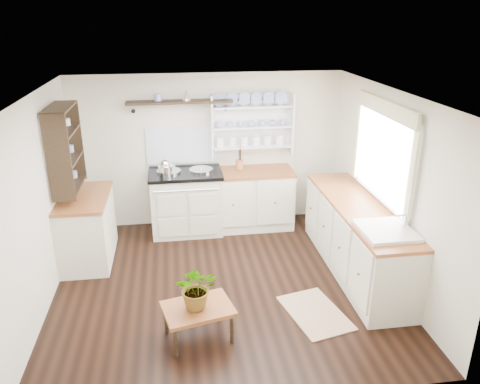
% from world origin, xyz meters
% --- Properties ---
extents(floor, '(4.00, 3.80, 0.01)m').
position_xyz_m(floor, '(0.00, 0.00, 0.00)').
color(floor, black).
rests_on(floor, ground).
extents(wall_back, '(4.00, 0.02, 2.30)m').
position_xyz_m(wall_back, '(0.00, 1.90, 1.15)').
color(wall_back, beige).
rests_on(wall_back, ground).
extents(wall_right, '(0.02, 3.80, 2.30)m').
position_xyz_m(wall_right, '(2.00, 0.00, 1.15)').
color(wall_right, beige).
rests_on(wall_right, ground).
extents(wall_left, '(0.02, 3.80, 2.30)m').
position_xyz_m(wall_left, '(-2.00, 0.00, 1.15)').
color(wall_left, beige).
rests_on(wall_left, ground).
extents(ceiling, '(4.00, 3.80, 0.01)m').
position_xyz_m(ceiling, '(0.00, 0.00, 2.30)').
color(ceiling, white).
rests_on(ceiling, wall_back).
extents(window, '(0.08, 1.55, 1.22)m').
position_xyz_m(window, '(1.95, 0.15, 1.56)').
color(window, white).
rests_on(window, wall_right).
extents(aga_cooker, '(1.06, 0.73, 0.97)m').
position_xyz_m(aga_cooker, '(-0.37, 1.57, 0.48)').
color(aga_cooker, beige).
rests_on(aga_cooker, floor).
extents(back_cabinets, '(1.27, 0.63, 0.90)m').
position_xyz_m(back_cabinets, '(0.60, 1.60, 0.46)').
color(back_cabinets, beige).
rests_on(back_cabinets, floor).
extents(right_cabinets, '(0.62, 2.43, 0.90)m').
position_xyz_m(right_cabinets, '(1.70, 0.10, 0.46)').
color(right_cabinets, beige).
rests_on(right_cabinets, floor).
extents(belfast_sink, '(0.55, 0.60, 0.45)m').
position_xyz_m(belfast_sink, '(1.70, -0.65, 0.80)').
color(belfast_sink, white).
rests_on(belfast_sink, right_cabinets).
extents(left_cabinets, '(0.62, 1.13, 0.90)m').
position_xyz_m(left_cabinets, '(-1.70, 0.90, 0.46)').
color(left_cabinets, beige).
rests_on(left_cabinets, floor).
extents(plate_rack, '(1.20, 0.22, 0.90)m').
position_xyz_m(plate_rack, '(0.65, 1.86, 1.56)').
color(plate_rack, white).
rests_on(plate_rack, wall_back).
extents(high_shelf, '(1.50, 0.29, 0.16)m').
position_xyz_m(high_shelf, '(-0.40, 1.78, 1.91)').
color(high_shelf, black).
rests_on(high_shelf, wall_back).
extents(left_shelving, '(0.28, 0.80, 1.05)m').
position_xyz_m(left_shelving, '(-1.84, 0.90, 1.55)').
color(left_shelving, black).
rests_on(left_shelving, wall_left).
extents(kettle, '(0.20, 0.20, 0.24)m').
position_xyz_m(kettle, '(-0.65, 1.45, 1.05)').
color(kettle, silver).
rests_on(kettle, aga_cooker).
extents(utensil_crock, '(0.12, 0.12, 0.14)m').
position_xyz_m(utensil_crock, '(0.44, 1.68, 0.98)').
color(utensil_crock, '#A46A3C').
rests_on(utensil_crock, back_cabinets).
extents(center_table, '(0.77, 0.63, 0.37)m').
position_xyz_m(center_table, '(-0.36, -0.96, 0.32)').
color(center_table, brown).
rests_on(center_table, floor).
extents(potted_plant, '(0.42, 0.36, 0.45)m').
position_xyz_m(potted_plant, '(-0.36, -0.96, 0.59)').
color(potted_plant, '#3F7233').
rests_on(potted_plant, center_table).
extents(floor_rug, '(0.73, 0.95, 0.02)m').
position_xyz_m(floor_rug, '(0.94, -0.74, 0.01)').
color(floor_rug, '#947356').
rests_on(floor_rug, floor).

